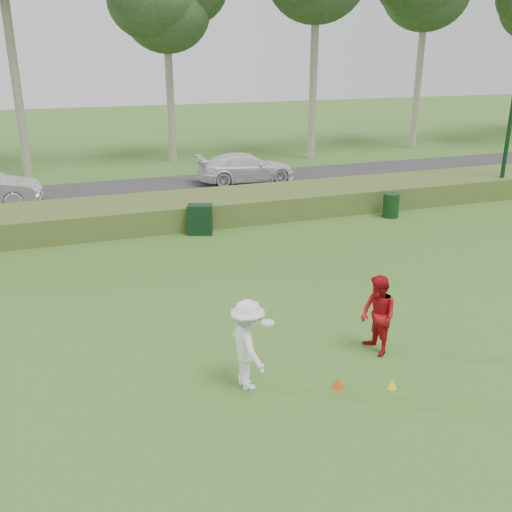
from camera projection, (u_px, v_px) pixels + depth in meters
name	position (u px, v px, depth m)	size (l,w,h in m)	color
ground	(322.00, 381.00, 11.41)	(120.00, 120.00, 0.00)	#346421
reed_strip	(187.00, 209.00, 21.89)	(80.00, 3.00, 0.90)	#465B24
park_road	(164.00, 191.00, 26.47)	(80.00, 6.00, 0.06)	#2D2D2D
tree_4	(166.00, 3.00, 30.80)	(6.24, 6.24, 11.50)	gray
player_white	(248.00, 345.00, 10.94)	(0.93, 1.24, 1.83)	white
player_red	(378.00, 316.00, 12.21)	(0.86, 0.67, 1.78)	#B10F17
cone_orange	(338.00, 383.00, 11.15)	(0.22, 0.22, 0.24)	#DD4D0B
cone_yellow	(392.00, 384.00, 11.14)	(0.19, 0.19, 0.21)	yellow
utility_cabinet	(200.00, 219.00, 20.30)	(0.86, 0.54, 1.07)	black
trash_bin	(391.00, 205.00, 22.38)	(0.63, 0.63, 0.95)	black
car_right	(246.00, 168.00, 27.98)	(1.96, 4.81, 1.40)	silver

